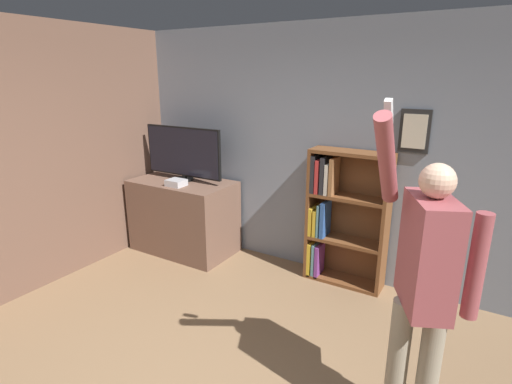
{
  "coord_description": "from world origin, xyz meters",
  "views": [
    {
      "loc": [
        1.37,
        -1.39,
        2.18
      ],
      "look_at": [
        -0.36,
        1.47,
        1.18
      ],
      "focal_mm": 28.0,
      "sensor_mm": 36.0,
      "label": 1
    }
  ],
  "objects_px": {
    "television": "(183,153)",
    "game_console": "(176,183)",
    "person": "(424,279)",
    "bookshelf": "(339,216)"
  },
  "relations": [
    {
      "from": "game_console",
      "to": "bookshelf",
      "type": "bearing_deg",
      "value": 13.78
    },
    {
      "from": "bookshelf",
      "to": "television",
      "type": "bearing_deg",
      "value": -173.82
    },
    {
      "from": "game_console",
      "to": "television",
      "type": "bearing_deg",
      "value": 109.22
    },
    {
      "from": "game_console",
      "to": "person",
      "type": "xyz_separation_m",
      "value": [
        2.91,
        -1.14,
        0.1
      ]
    },
    {
      "from": "television",
      "to": "game_console",
      "type": "distance_m",
      "value": 0.4
    },
    {
      "from": "television",
      "to": "bookshelf",
      "type": "bearing_deg",
      "value": 6.18
    },
    {
      "from": "person",
      "to": "game_console",
      "type": "bearing_deg",
      "value": -136.19
    },
    {
      "from": "game_console",
      "to": "person",
      "type": "bearing_deg",
      "value": -21.42
    },
    {
      "from": "game_console",
      "to": "bookshelf",
      "type": "height_order",
      "value": "bookshelf"
    },
    {
      "from": "television",
      "to": "person",
      "type": "distance_m",
      "value": 3.3
    }
  ]
}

